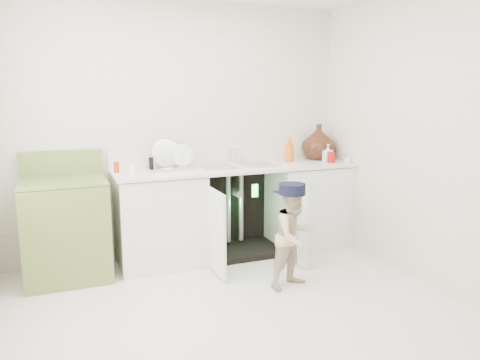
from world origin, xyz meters
TOP-DOWN VIEW (x-y plane):
  - ground at (0.00, 0.00)m, footprint 3.50×3.50m
  - room_shell at (0.00, 0.00)m, footprint 6.00×5.50m
  - counter_run at (0.60, 1.21)m, footprint 2.44×1.02m
  - avocado_stove at (-1.09, 1.18)m, footprint 0.71×0.65m
  - repair_worker at (0.68, 0.25)m, footprint 0.50×0.83m

SIDE VIEW (x-z plane):
  - ground at x=0.00m, z-range 0.00..0.00m
  - repair_worker at x=0.68m, z-range 0.01..0.90m
  - avocado_stove at x=-1.09m, z-range -0.10..1.01m
  - counter_run at x=0.60m, z-range -0.15..1.13m
  - room_shell at x=0.00m, z-range 0.62..1.88m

